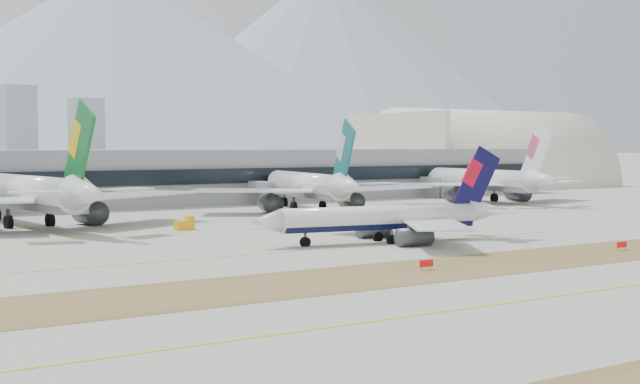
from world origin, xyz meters
TOP-DOWN VIEW (x-y plane):
  - ground at (0.00, 0.00)m, footprint 3000.00×3000.00m
  - taxiing_airliner at (-0.93, -2.98)m, footprint 48.38×41.60m
  - widebody_eva at (-43.12, 56.95)m, footprint 68.39×67.09m
  - widebody_cathay at (26.53, 63.64)m, footprint 61.31×60.97m
  - widebody_china_air at (87.51, 65.14)m, footprint 61.90×61.02m
  - terminal at (0.00, 114.84)m, footprint 280.00×43.10m
  - hangar at (154.56, 135.00)m, footprint 91.00×60.00m
  - hold_sign_left at (-17.51, -32.00)m, footprint 2.20×0.15m
  - hold_sign_right at (21.82, -32.00)m, footprint 2.20×0.15m
  - gse_extra at (6.07, 36.53)m, footprint 3.55×2.00m
  - gse_b at (-19.89, 36.06)m, footprint 3.55×2.00m
  - gse_c at (21.66, 41.48)m, footprint 3.55×2.00m

SIDE VIEW (x-z plane):
  - ground at x=0.00m, z-range 0.00..0.00m
  - hangar at x=154.56m, z-range -29.86..30.14m
  - hold_sign_left at x=-17.51m, z-range 0.20..1.55m
  - hold_sign_right at x=21.82m, z-range 0.20..1.55m
  - gse_extra at x=6.07m, z-range -0.25..2.35m
  - gse_b at x=-19.89m, z-range -0.25..2.35m
  - gse_c at x=21.66m, z-range -0.25..2.35m
  - taxiing_airliner at x=-0.93m, z-range -4.22..12.09m
  - widebody_china_air at x=87.51m, z-range -5.21..17.03m
  - widebody_cathay at x=26.53m, z-range -5.24..17.13m
  - widebody_eva at x=-43.12m, z-range -5.72..18.72m
  - terminal at x=0.00m, z-range 0.00..15.00m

